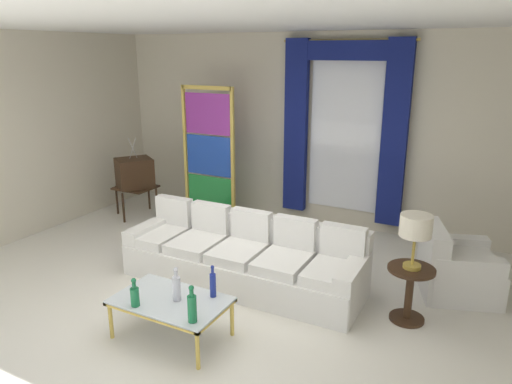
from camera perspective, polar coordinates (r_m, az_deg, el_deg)
name	(u,v)px	position (r m, az deg, el deg)	size (l,w,h in m)	color
ground_plane	(218,301)	(5.53, -4.57, -12.88)	(16.00, 16.00, 0.00)	silver
wall_rear	(319,130)	(7.66, 7.56, 7.33)	(8.00, 0.12, 3.00)	beige
wall_left	(30,136)	(7.90, -25.52, 6.14)	(0.12, 7.00, 3.00)	beige
ceiling_slab	(251,22)	(5.51, -0.61, 19.77)	(8.00, 7.60, 0.04)	white
curtained_window	(344,118)	(7.33, 10.50, 8.68)	(2.00, 0.17, 2.70)	white
couch_white_long	(245,258)	(5.81, -1.33, -7.90)	(2.93, 0.95, 0.86)	white
coffee_table	(171,303)	(4.79, -10.20, -12.95)	(1.10, 0.67, 0.41)	silver
bottle_blue_decanter	(135,295)	(4.68, -14.35, -11.90)	(0.08, 0.08, 0.29)	#196B3D
bottle_crystal_tall	(192,307)	(4.33, -7.68, -13.52)	(0.08, 0.08, 0.35)	#196B3D
bottle_amber_squat	(213,284)	(4.71, -5.20, -10.92)	(0.06, 0.06, 0.33)	navy
bottle_ruby_flask	(176,287)	(4.68, -9.53, -11.19)	(0.08, 0.08, 0.35)	silver
vintage_tv	(135,174)	(8.22, -14.36, 2.08)	(0.75, 0.77, 1.35)	#382314
armchair_white	(454,270)	(6.00, 22.67, -8.62)	(1.03, 1.02, 0.80)	white
stained_glass_divider	(209,158)	(7.69, -5.69, 4.06)	(0.95, 0.05, 2.20)	gold
peacock_figurine	(215,218)	(7.43, -4.97, -3.10)	(0.44, 0.60, 0.50)	beige
round_side_table	(410,289)	(5.24, 17.95, -11.04)	(0.48, 0.48, 0.59)	#382314
table_lamp_brass	(416,228)	(4.98, 18.63, -4.13)	(0.32, 0.32, 0.57)	#B29338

